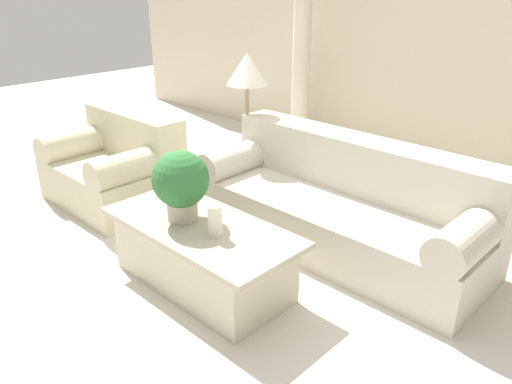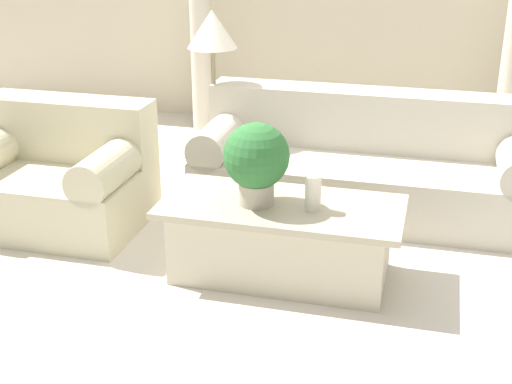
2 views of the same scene
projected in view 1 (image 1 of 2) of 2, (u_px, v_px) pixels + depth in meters
name	position (u px, v px, depth m)	size (l,w,h in m)	color
ground_plane	(237.00, 262.00, 3.80)	(16.00, 16.00, 0.00)	silver
wall_back	(437.00, 19.00, 5.05)	(10.00, 0.06, 3.20)	beige
sofa_long	(341.00, 205.00, 3.95)	(2.37, 0.89, 0.84)	beige
loveseat	(117.00, 166.00, 4.72)	(1.22, 0.89, 0.84)	beige
coffee_table	(202.00, 254.00, 3.44)	(1.43, 0.67, 0.47)	beige
potted_plant	(181.00, 182.00, 3.31)	(0.39, 0.39, 0.49)	#B2A893
pillar_candle	(215.00, 221.00, 3.17)	(0.09, 0.09, 0.21)	silver
floor_lamp	(247.00, 76.00, 4.43)	(0.37, 0.37, 1.38)	gray
column_left	(302.00, 37.00, 5.75)	(0.30, 0.30, 2.66)	beige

